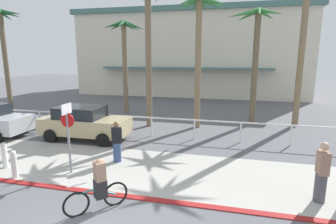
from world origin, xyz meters
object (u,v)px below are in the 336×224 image
(palm_tree_5, at_px, (306,8))
(palm_tree_2, at_px, (149,22))
(bollard_2, at_px, (14,164))
(palm_tree_0, at_px, (2,36))
(palm_tree_1, at_px, (124,42))
(car_tan_1, at_px, (84,123))
(stop_sign_bike_lane, at_px, (68,129))
(pedestrian_0, at_px, (117,143))
(bollard_0, at_px, (4,155))
(palm_tree_4, at_px, (256,37))
(pedestrian_1, at_px, (322,175))
(cyclist_teal_0, at_px, (99,186))
(palm_tree_3, at_px, (200,28))

(palm_tree_5, bearing_deg, palm_tree_2, -166.56)
(bollard_2, height_order, palm_tree_0, palm_tree_0)
(palm_tree_1, bearing_deg, car_tan_1, -85.54)
(stop_sign_bike_lane, bearing_deg, bollard_2, -153.84)
(stop_sign_bike_lane, distance_m, car_tan_1, 4.27)
(bollard_2, relative_size, pedestrian_0, 0.60)
(bollard_0, height_order, car_tan_1, car_tan_1)
(palm_tree_4, bearing_deg, palm_tree_5, 1.83)
(palm_tree_2, xyz_separation_m, pedestrian_1, (7.46, -7.33, -5.19))
(palm_tree_0, distance_m, car_tan_1, 11.81)
(pedestrian_1, bearing_deg, bollard_0, -179.41)
(stop_sign_bike_lane, bearing_deg, car_tan_1, 113.57)
(palm_tree_4, bearing_deg, palm_tree_0, -179.51)
(bollard_0, height_order, palm_tree_0, palm_tree_0)
(palm_tree_0, xyz_separation_m, palm_tree_1, (8.94, 1.52, -0.46))
(palm_tree_1, relative_size, pedestrian_0, 4.00)
(bollard_0, xyz_separation_m, palm_tree_1, (0.49, 10.77, 4.64))
(cyclist_teal_0, distance_m, pedestrian_1, 6.32)
(palm_tree_5, height_order, pedestrian_1, palm_tree_5)
(palm_tree_5, xyz_separation_m, car_tan_1, (-10.96, -5.47, -5.95))
(bollard_0, height_order, palm_tree_3, palm_tree_3)
(palm_tree_3, distance_m, car_tan_1, 8.10)
(palm_tree_2, height_order, car_tan_1, palm_tree_2)
(palm_tree_4, bearing_deg, pedestrian_1, -80.95)
(bollard_0, height_order, palm_tree_5, palm_tree_5)
(palm_tree_0, height_order, palm_tree_2, palm_tree_2)
(bollard_0, xyz_separation_m, pedestrian_0, (3.89, 1.58, 0.25))
(palm_tree_1, distance_m, cyclist_teal_0, 14.01)
(bollard_0, relative_size, car_tan_1, 0.23)
(palm_tree_0, xyz_separation_m, palm_tree_4, (17.86, 0.15, -0.35))
(pedestrian_0, bearing_deg, palm_tree_1, 110.30)
(car_tan_1, bearing_deg, palm_tree_4, 32.70)
(palm_tree_0, xyz_separation_m, car_tan_1, (9.47, -5.23, -4.75))
(stop_sign_bike_lane, xyz_separation_m, palm_tree_3, (3.60, 7.65, 4.02))
(cyclist_teal_0, relative_size, pedestrian_0, 0.90)
(palm_tree_0, height_order, palm_tree_3, palm_tree_0)
(palm_tree_1, height_order, pedestrian_0, palm_tree_1)
(bollard_2, xyz_separation_m, palm_tree_4, (8.38, 10.05, 4.75))
(palm_tree_1, distance_m, pedestrian_1, 15.50)
(stop_sign_bike_lane, xyz_separation_m, bollard_0, (-2.69, -0.18, -1.16))
(palm_tree_0, xyz_separation_m, pedestrian_1, (19.34, -9.14, -4.76))
(bollard_0, relative_size, palm_tree_3, 0.13)
(palm_tree_0, relative_size, palm_tree_2, 0.94)
(palm_tree_0, distance_m, palm_tree_4, 17.86)
(stop_sign_bike_lane, relative_size, cyclist_teal_0, 1.71)
(palm_tree_4, relative_size, pedestrian_0, 4.16)
(bollard_2, bearing_deg, palm_tree_1, 92.69)
(bollard_0, distance_m, car_tan_1, 4.16)
(stop_sign_bike_lane, xyz_separation_m, palm_tree_5, (9.28, 9.31, 5.14))
(pedestrian_0, bearing_deg, cyclist_teal_0, -73.97)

